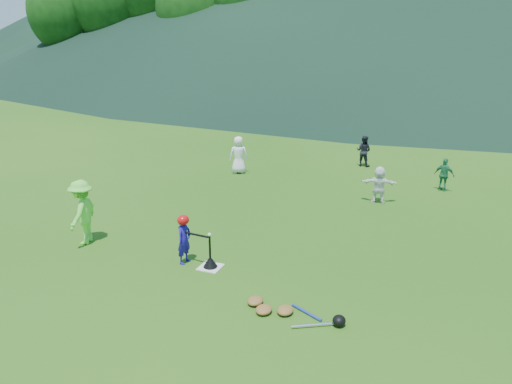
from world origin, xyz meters
TOP-DOWN VIEW (x-y plane):
  - ground at (0.00, 0.00)m, footprint 120.00×120.00m
  - home_plate at (0.00, 0.00)m, footprint 0.45×0.45m
  - baseball at (0.00, 0.00)m, footprint 0.08×0.08m
  - batter_child at (-0.61, 0.01)m, footprint 0.29×0.40m
  - adult_coach at (-3.27, 0.06)m, footprint 0.76×1.07m
  - fielder_a at (-2.43, 6.87)m, footprint 0.74×0.63m
  - fielder_b at (1.37, 9.43)m, footprint 0.60×0.51m
  - fielder_c at (4.20, 7.36)m, footprint 0.64×0.41m
  - fielder_d at (2.54, 5.50)m, footprint 1.03×0.47m
  - batting_tee at (0.00, 0.00)m, footprint 0.30×0.30m
  - batter_gear at (-0.58, 0.01)m, footprint 0.73×0.26m
  - equipment_pile at (2.01, -1.10)m, footprint 1.80×0.73m
  - outfield_fence at (0.00, 28.00)m, footprint 70.07×0.08m

SIDE VIEW (x-z plane):
  - ground at x=0.00m, z-range 0.00..0.00m
  - home_plate at x=0.00m, z-range 0.00..0.02m
  - equipment_pile at x=2.01m, z-range -0.03..0.16m
  - batting_tee at x=0.00m, z-range -0.21..0.47m
  - fielder_c at x=4.20m, z-range 0.00..1.02m
  - batter_child at x=-0.61m, z-range 0.00..1.04m
  - fielder_d at x=2.54m, z-range 0.00..1.07m
  - fielder_b at x=1.37m, z-range 0.00..1.11m
  - fielder_a at x=-2.43m, z-range 0.00..1.28m
  - outfield_fence at x=0.00m, z-range 0.03..1.36m
  - baseball at x=0.00m, z-range 0.70..0.78m
  - adult_coach at x=-3.27m, z-range 0.00..1.50m
  - batter_gear at x=-0.58m, z-range 0.74..1.14m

